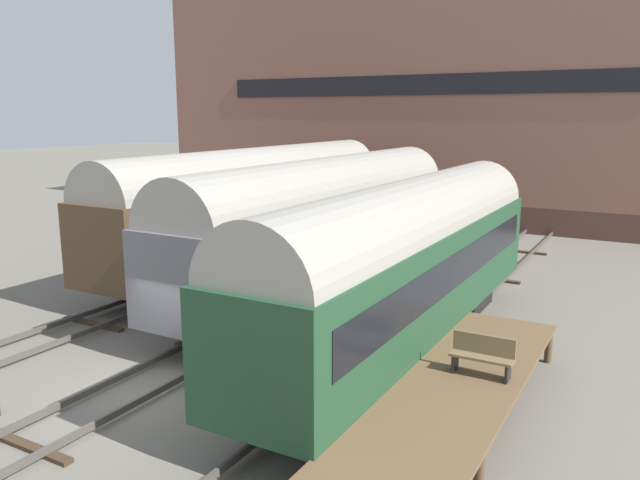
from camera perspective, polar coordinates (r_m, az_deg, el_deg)
ground_plane at (r=16.61m, az=-16.62°, el=-13.23°), size 200.00×200.00×0.00m
track_left at (r=20.18m, az=-26.56°, el=-9.06°), size 2.60×60.00×0.26m
track_middle at (r=16.55m, az=-16.64°, el=-12.78°), size 2.60×60.00×0.26m
track_right at (r=13.75m, az=-1.47°, el=-17.54°), size 2.60×60.00×0.26m
train_car_brown at (r=28.16m, az=-5.65°, el=3.76°), size 3.05×18.71×5.34m
train_car_grey at (r=23.44m, az=0.65°, el=2.03°), size 3.14×17.22×5.23m
train_car_green at (r=17.69m, az=8.13°, el=-1.46°), size 2.86×15.63×5.05m
station_platform at (r=12.34m, az=9.20°, el=-16.95°), size 2.54×14.57×1.05m
bench at (r=14.61m, az=14.63°, el=-10.06°), size 1.40×0.40×0.91m
warehouse_building at (r=45.20m, az=11.84°, el=12.43°), size 38.10×13.21×15.43m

